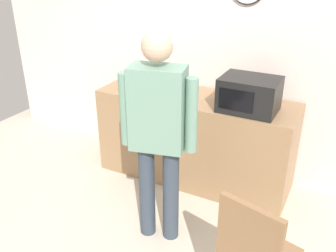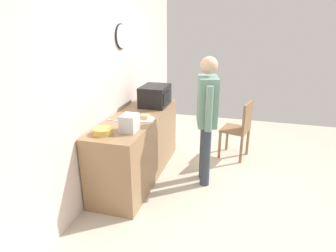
{
  "view_description": "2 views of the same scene",
  "coord_description": "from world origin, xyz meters",
  "px_view_note": "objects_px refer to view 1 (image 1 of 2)",
  "views": [
    {
      "loc": [
        1.33,
        -1.89,
        2.19
      ],
      "look_at": [
        -0.06,
        0.78,
        0.77
      ],
      "focal_mm": 39.57,
      "sensor_mm": 36.0,
      "label": 1
    },
    {
      "loc": [
        -3.53,
        -0.22,
        2.15
      ],
      "look_at": [
        0.01,
        0.77,
        0.81
      ],
      "focal_mm": 31.51,
      "sensor_mm": 36.0,
      "label": 2
    }
  ],
  "objects_px": {
    "microwave": "(249,94)",
    "sandwich_plate": "(176,98)",
    "fork_utensil": "(276,105)",
    "spoon_utensil": "(179,86)",
    "toaster": "(138,83)",
    "person_standing": "(158,127)",
    "salad_bowl": "(137,79)"
  },
  "relations": [
    {
      "from": "person_standing",
      "to": "spoon_utensil",
      "type": "bearing_deg",
      "value": 108.39
    },
    {
      "from": "salad_bowl",
      "to": "toaster",
      "type": "xyz_separation_m",
      "value": [
        0.17,
        -0.25,
        0.07
      ]
    },
    {
      "from": "microwave",
      "to": "spoon_utensil",
      "type": "xyz_separation_m",
      "value": [
        -0.83,
        0.31,
        -0.15
      ]
    },
    {
      "from": "microwave",
      "to": "person_standing",
      "type": "height_order",
      "value": "person_standing"
    },
    {
      "from": "fork_utensil",
      "to": "spoon_utensil",
      "type": "xyz_separation_m",
      "value": [
        -1.02,
        0.06,
        0.0
      ]
    },
    {
      "from": "toaster",
      "to": "spoon_utensil",
      "type": "xyz_separation_m",
      "value": [
        0.29,
        0.35,
        -0.1
      ]
    },
    {
      "from": "fork_utensil",
      "to": "spoon_utensil",
      "type": "relative_size",
      "value": 1.0
    },
    {
      "from": "microwave",
      "to": "spoon_utensil",
      "type": "relative_size",
      "value": 2.94
    },
    {
      "from": "toaster",
      "to": "fork_utensil",
      "type": "relative_size",
      "value": 1.29
    },
    {
      "from": "microwave",
      "to": "fork_utensil",
      "type": "bearing_deg",
      "value": 50.77
    },
    {
      "from": "sandwich_plate",
      "to": "salad_bowl",
      "type": "relative_size",
      "value": 1.17
    },
    {
      "from": "sandwich_plate",
      "to": "person_standing",
      "type": "bearing_deg",
      "value": -73.34
    },
    {
      "from": "fork_utensil",
      "to": "spoon_utensil",
      "type": "height_order",
      "value": "same"
    },
    {
      "from": "fork_utensil",
      "to": "sandwich_plate",
      "type": "bearing_deg",
      "value": -159.96
    },
    {
      "from": "toaster",
      "to": "spoon_utensil",
      "type": "bearing_deg",
      "value": 50.96
    },
    {
      "from": "salad_bowl",
      "to": "spoon_utensil",
      "type": "height_order",
      "value": "salad_bowl"
    },
    {
      "from": "sandwich_plate",
      "to": "fork_utensil",
      "type": "height_order",
      "value": "sandwich_plate"
    },
    {
      "from": "fork_utensil",
      "to": "person_standing",
      "type": "distance_m",
      "value": 1.27
    },
    {
      "from": "spoon_utensil",
      "to": "microwave",
      "type": "bearing_deg",
      "value": -20.32
    },
    {
      "from": "salad_bowl",
      "to": "person_standing",
      "type": "distance_m",
      "value": 1.35
    },
    {
      "from": "spoon_utensil",
      "to": "person_standing",
      "type": "distance_m",
      "value": 1.22
    },
    {
      "from": "toaster",
      "to": "spoon_utensil",
      "type": "distance_m",
      "value": 0.47
    },
    {
      "from": "spoon_utensil",
      "to": "person_standing",
      "type": "relative_size",
      "value": 0.1
    },
    {
      "from": "microwave",
      "to": "toaster",
      "type": "bearing_deg",
      "value": -177.48
    },
    {
      "from": "sandwich_plate",
      "to": "fork_utensil",
      "type": "relative_size",
      "value": 1.54
    },
    {
      "from": "salad_bowl",
      "to": "toaster",
      "type": "relative_size",
      "value": 1.01
    },
    {
      "from": "microwave",
      "to": "salad_bowl",
      "type": "distance_m",
      "value": 1.3
    },
    {
      "from": "spoon_utensil",
      "to": "person_standing",
      "type": "bearing_deg",
      "value": -71.61
    },
    {
      "from": "salad_bowl",
      "to": "microwave",
      "type": "bearing_deg",
      "value": -9.13
    },
    {
      "from": "sandwich_plate",
      "to": "person_standing",
      "type": "height_order",
      "value": "person_standing"
    },
    {
      "from": "toaster",
      "to": "microwave",
      "type": "bearing_deg",
      "value": 2.52
    },
    {
      "from": "microwave",
      "to": "sandwich_plate",
      "type": "relative_size",
      "value": 1.91
    }
  ]
}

